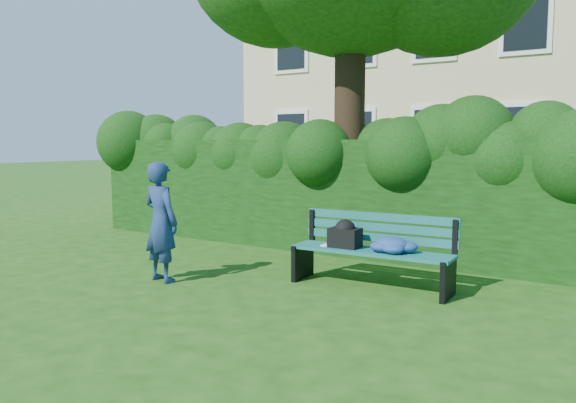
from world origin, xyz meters
The scene contains 5 objects.
ground centered at (0.00, 0.00, 0.00)m, with size 80.00×80.00×0.00m, color #1C4710.
apartment_building centered at (0.00, 13.99, 6.00)m, with size 16.00×8.08×12.00m.
hedge centered at (0.00, 2.20, 0.90)m, with size 10.00×1.00×1.80m.
park_bench centered at (1.39, 0.35, 0.50)m, with size 2.00×0.65×0.89m.
man_reading centered at (-0.99, -0.83, 0.76)m, with size 0.56×0.36×1.52m, color navy.
Camera 1 is at (4.20, -5.82, 1.78)m, focal length 35.00 mm.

